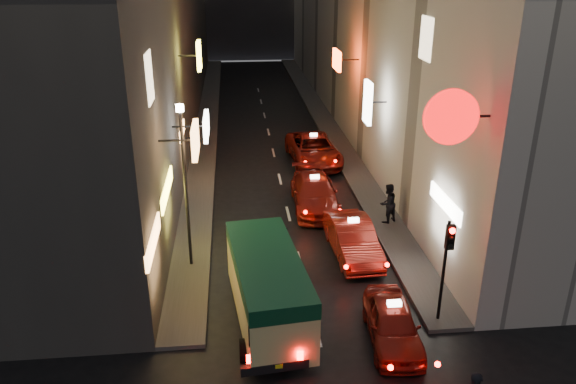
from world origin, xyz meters
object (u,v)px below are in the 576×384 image
object	(u,v)px
minibus	(268,282)
taxi_near	(393,320)
traffic_light	(448,251)
lamp_post	(185,177)

from	to	relation	value
minibus	taxi_near	size ratio (longest dim) A/B	1.22
taxi_near	traffic_light	bearing A→B (deg)	20.48
traffic_light	taxi_near	bearing A→B (deg)	-159.52
traffic_light	lamp_post	size ratio (longest dim) A/B	0.56
taxi_near	lamp_post	world-z (taller)	lamp_post
minibus	traffic_light	distance (m)	5.66
traffic_light	lamp_post	bearing A→B (deg)	151.09
taxi_near	traffic_light	world-z (taller)	traffic_light
taxi_near	lamp_post	distance (m)	8.79
taxi_near	traffic_light	xyz separation A→B (m)	(1.76, 0.66, 1.94)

